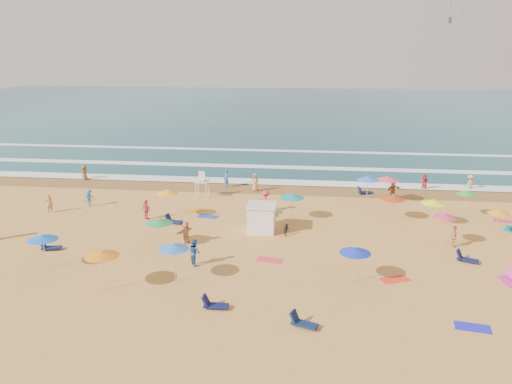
# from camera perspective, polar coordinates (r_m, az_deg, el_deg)

# --- Properties ---
(ground) EXTENTS (220.00, 220.00, 0.00)m
(ground) POSITION_cam_1_polar(r_m,az_deg,el_deg) (37.93, -1.54, -4.62)
(ground) COLOR gold
(ground) RESTS_ON ground
(ocean) EXTENTS (220.00, 140.00, 0.18)m
(ocean) POSITION_cam_1_polar(r_m,az_deg,el_deg) (120.01, 4.39, 9.41)
(ocean) COLOR #0C4756
(ocean) RESTS_ON ground
(wet_sand) EXTENTS (220.00, 220.00, 0.00)m
(wet_sand) POSITION_cam_1_polar(r_m,az_deg,el_deg) (49.74, 0.56, 0.38)
(wet_sand) COLOR olive
(wet_sand) RESTS_ON ground
(surf_foam) EXTENTS (200.00, 18.70, 0.05)m
(surf_foam) POSITION_cam_1_polar(r_m,az_deg,el_deg) (58.22, 1.52, 2.75)
(surf_foam) COLOR white
(surf_foam) RESTS_ON ground
(cabana) EXTENTS (2.00, 2.00, 2.00)m
(cabana) POSITION_cam_1_polar(r_m,az_deg,el_deg) (37.84, 0.64, -3.05)
(cabana) COLOR silver
(cabana) RESTS_ON ground
(cabana_roof) EXTENTS (2.20, 2.20, 0.12)m
(cabana_roof) POSITION_cam_1_polar(r_m,az_deg,el_deg) (37.51, 0.65, -1.52)
(cabana_roof) COLOR silver
(cabana_roof) RESTS_ON cabana
(bicycle) EXTENTS (0.68, 1.73, 0.89)m
(bicycle) POSITION_cam_1_polar(r_m,az_deg,el_deg) (37.60, 3.48, -4.10)
(bicycle) COLOR black
(bicycle) RESTS_ON ground
(lifeguard_stand) EXTENTS (1.20, 1.20, 2.10)m
(lifeguard_stand) POSITION_cam_1_polar(r_m,az_deg,el_deg) (46.86, -6.18, 0.64)
(lifeguard_stand) COLOR white
(lifeguard_stand) RESTS_ON ground
(beach_umbrellas) EXTENTS (45.84, 22.51, 0.78)m
(beach_umbrellas) POSITION_cam_1_polar(r_m,az_deg,el_deg) (36.48, 0.65, -1.88)
(beach_umbrellas) COLOR orange
(beach_umbrellas) RESTS_ON ground
(loungers) EXTENTS (45.07, 25.80, 0.34)m
(loungers) POSITION_cam_1_polar(r_m,az_deg,el_deg) (35.70, 12.18, -6.03)
(loungers) COLOR #101953
(loungers) RESTS_ON ground
(towels) EXTENTS (48.25, 18.24, 0.03)m
(towels) POSITION_cam_1_polar(r_m,az_deg,el_deg) (35.85, -1.93, -5.83)
(towels) COLOR #B31627
(towels) RESTS_ON ground
(beachgoers) EXTENTS (40.60, 25.68, 2.12)m
(beachgoers) POSITION_cam_1_polar(r_m,az_deg,el_deg) (42.68, -1.32, -1.12)
(beachgoers) COLOR #D43543
(beachgoers) RESTS_ON ground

